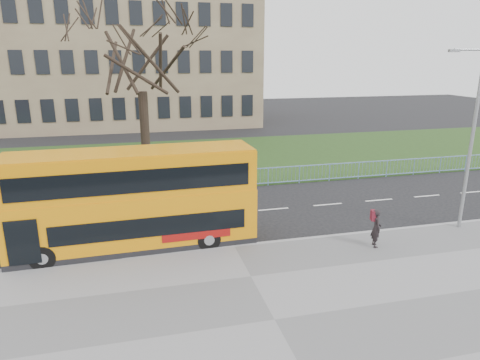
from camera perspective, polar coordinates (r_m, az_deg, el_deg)
name	(u,v)px	position (r m, az deg, el deg)	size (l,w,h in m)	color
ground	(226,234)	(18.91, -1.86, -7.17)	(120.00, 120.00, 0.00)	black
pavement	(275,321)	(13.14, 4.63, -18.27)	(80.00, 10.50, 0.12)	slate
kerb	(234,247)	(17.50, -0.79, -8.91)	(80.00, 0.20, 0.14)	gray
grass_verge	(186,160)	(32.37, -7.16, 2.70)	(80.00, 15.40, 0.08)	#213613
guard_railing	(202,181)	(24.85, -5.05, -0.13)	(40.00, 0.12, 1.10)	#7FA4E3
bare_tree	(141,74)	(27.03, -13.01, 13.60)	(8.96, 8.96, 12.80)	black
civic_building	(118,61)	(52.02, -15.99, 14.98)	(30.00, 15.00, 14.00)	#79634C
yellow_bus	(134,198)	(17.33, -13.92, -2.33)	(9.53, 2.52, 3.97)	orange
pedestrian	(376,228)	(17.98, 17.70, -6.12)	(0.57, 0.37, 1.56)	black
street_lamp	(471,134)	(20.59, 28.39, 5.40)	(1.62, 0.37, 7.68)	gray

